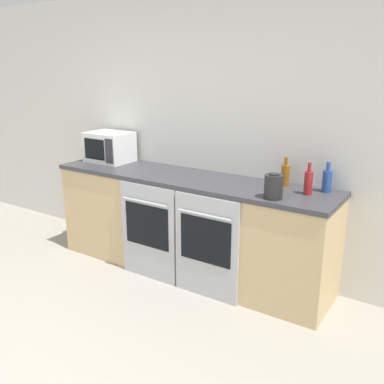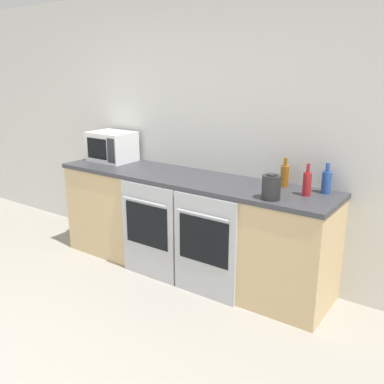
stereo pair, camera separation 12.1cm
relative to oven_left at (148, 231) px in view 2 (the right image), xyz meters
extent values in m
cube|color=silver|center=(0.22, 0.67, 0.84)|extent=(10.00, 0.06, 2.60)
cube|color=tan|center=(0.22, 0.33, -0.01)|extent=(2.72, 0.62, 0.90)
cube|color=#38383D|center=(0.22, 0.33, 0.46)|extent=(2.74, 0.64, 0.04)
cube|color=#A8AAAF|center=(0.00, 0.00, -0.01)|extent=(0.60, 0.03, 0.90)
cube|color=black|center=(0.00, -0.02, 0.06)|extent=(0.48, 0.01, 0.39)
cylinder|color=#A8AAAF|center=(0.00, -0.04, 0.30)|extent=(0.49, 0.02, 0.02)
cube|color=#A8AAAF|center=(0.62, 0.00, -0.01)|extent=(0.60, 0.03, 0.90)
cube|color=black|center=(0.62, -0.02, 0.06)|extent=(0.48, 0.01, 0.39)
cylinder|color=#A8AAAF|center=(0.62, -0.04, 0.30)|extent=(0.49, 0.02, 0.02)
cube|color=silver|center=(-0.82, 0.41, 0.64)|extent=(0.45, 0.35, 0.31)
cube|color=black|center=(-0.86, 0.23, 0.64)|extent=(0.27, 0.01, 0.21)
cube|color=#2D2D33|center=(-0.66, 0.23, 0.64)|extent=(0.10, 0.01, 0.25)
cylinder|color=maroon|center=(1.32, 0.37, 0.57)|extent=(0.07, 0.07, 0.18)
cylinder|color=maroon|center=(1.32, 0.37, 0.70)|extent=(0.03, 0.03, 0.07)
cylinder|color=#8C5114|center=(1.08, 0.51, 0.57)|extent=(0.07, 0.07, 0.18)
cylinder|color=#8C5114|center=(1.08, 0.51, 0.69)|extent=(0.03, 0.03, 0.07)
cylinder|color=#234793|center=(1.42, 0.52, 0.57)|extent=(0.08, 0.08, 0.18)
cylinder|color=#234793|center=(1.42, 0.52, 0.69)|extent=(0.03, 0.03, 0.07)
cylinder|color=#232326|center=(1.14, 0.12, 0.58)|extent=(0.14, 0.14, 0.18)
cylinder|color=#262628|center=(1.14, 0.12, 0.67)|extent=(0.08, 0.08, 0.01)
camera|label=1|loc=(2.32, -2.81, 1.45)|focal=40.00mm
camera|label=2|loc=(2.42, -2.74, 1.45)|focal=40.00mm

